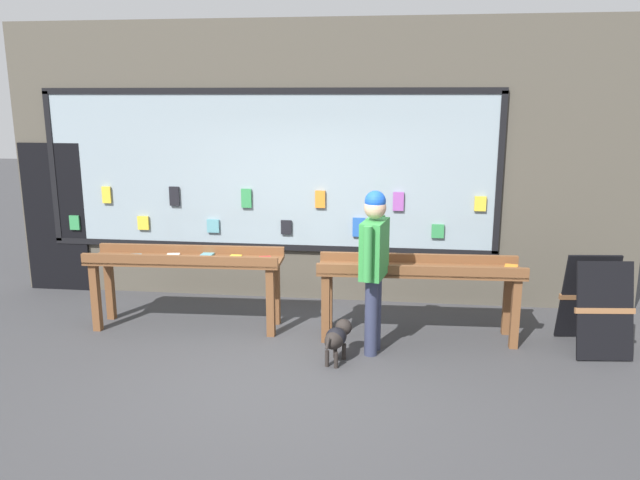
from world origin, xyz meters
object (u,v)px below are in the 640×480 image
(display_table_right, at_px, (419,276))
(sandwich_board_sign, at_px, (596,304))
(small_dog, at_px, (337,337))
(display_table_left, at_px, (186,267))
(person_browsing, at_px, (374,258))

(display_table_right, xyz_separation_m, sandwich_board_sign, (1.91, -0.08, -0.22))
(small_dog, bearing_deg, sandwich_board_sign, -60.83)
(display_table_left, xyz_separation_m, sandwich_board_sign, (4.65, -0.08, -0.23))
(small_dog, height_order, sandwich_board_sign, sandwich_board_sign)
(person_browsing, height_order, sandwich_board_sign, person_browsing)
(display_table_left, distance_m, small_dog, 2.10)
(sandwich_board_sign, bearing_deg, small_dog, -171.86)
(sandwich_board_sign, bearing_deg, display_table_right, 171.68)
(display_table_right, height_order, person_browsing, person_browsing)
(person_browsing, xyz_separation_m, sandwich_board_sign, (2.41, 0.40, -0.53))
(small_dog, bearing_deg, display_table_left, 82.69)
(display_table_right, bearing_deg, display_table_left, 179.95)
(small_dog, xyz_separation_m, sandwich_board_sign, (2.76, 0.70, 0.25))
(display_table_left, height_order, sandwich_board_sign, sandwich_board_sign)
(display_table_left, relative_size, display_table_right, 1.00)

